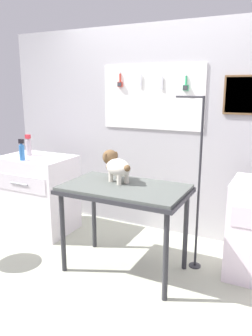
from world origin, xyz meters
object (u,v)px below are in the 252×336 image
at_px(dog, 116,165).
at_px(detangler_spray, 22,151).
at_px(grooming_arm, 198,192).
at_px(grooming_table, 124,195).
at_px(counter_left, 38,193).

xyz_separation_m(dog, detangler_spray, (-1.17, 0.05, 0.02)).
height_order(grooming_arm, dog, grooming_arm).
bearing_deg(grooming_table, grooming_arm, 31.64).
height_order(grooming_table, grooming_arm, grooming_arm).
distance_m(grooming_arm, dog, 0.77).
relative_size(dog, counter_left, 0.42).
distance_m(dog, counter_left, 1.31).
relative_size(grooming_arm, detangler_spray, 6.85).
bearing_deg(grooming_arm, dog, -160.36).
distance_m(dog, detangler_spray, 1.17).
bearing_deg(counter_left, dog, -12.98).
distance_m(grooming_arm, counter_left, 1.89).
xyz_separation_m(grooming_table, dog, (-0.13, 0.10, 0.23)).
bearing_deg(dog, detangler_spray, 177.34).
bearing_deg(dog, counter_left, 167.02).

